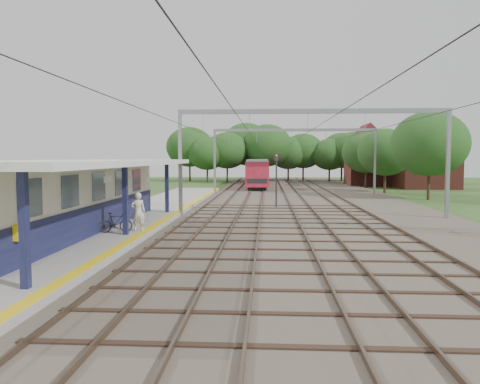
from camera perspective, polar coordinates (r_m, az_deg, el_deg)
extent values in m
plane|color=#2D4C1E|center=(15.63, 0.89, -10.24)|extent=(160.00, 160.00, 0.00)
cube|color=#473D33|center=(45.42, 7.56, -0.71)|extent=(18.00, 90.00, 0.10)
cube|color=gray|center=(30.47, -12.21, -2.92)|extent=(5.00, 52.00, 0.35)
cube|color=yellow|center=(29.93, -8.06, -2.65)|extent=(0.45, 52.00, 0.01)
cube|color=beige|center=(24.17, -19.94, -0.45)|extent=(3.20, 18.00, 3.40)
cube|color=#13153C|center=(23.68, -16.27, -2.89)|extent=(0.06, 18.00, 1.40)
cube|color=slate|center=(23.54, -16.32, 0.74)|extent=(0.05, 16.00, 1.30)
cube|color=yellow|center=(16.32, -25.44, -4.48)|extent=(0.18, 0.38, 0.50)
cube|color=#13153C|center=(13.92, -24.82, -4.23)|extent=(0.22, 0.22, 3.20)
cube|color=#13153C|center=(22.20, -13.82, -0.96)|extent=(0.22, 0.22, 3.20)
cube|color=#13153C|center=(30.89, -8.90, 0.52)|extent=(0.22, 0.22, 3.20)
cube|color=silver|center=(22.75, -18.48, 3.40)|extent=(6.40, 20.00, 0.24)
cube|color=white|center=(20.27, -15.81, 1.50)|extent=(0.06, 0.85, 0.26)
cube|color=brown|center=(45.54, -2.81, -0.51)|extent=(0.07, 88.00, 0.15)
cube|color=brown|center=(45.41, -1.01, -0.52)|extent=(0.07, 88.00, 0.15)
cube|color=brown|center=(45.32, 0.97, -0.53)|extent=(0.07, 88.00, 0.15)
cube|color=brown|center=(45.28, 2.78, -0.54)|extent=(0.07, 88.00, 0.15)
cube|color=brown|center=(45.32, 5.65, -0.55)|extent=(0.07, 88.00, 0.15)
cube|color=brown|center=(45.40, 7.46, -0.55)|extent=(0.07, 88.00, 0.15)
cube|color=brown|center=(45.61, 10.17, -0.56)|extent=(0.07, 88.00, 0.15)
cube|color=brown|center=(45.80, 11.95, -0.57)|extent=(0.07, 88.00, 0.15)
cube|color=gray|center=(30.66, -7.29, 3.41)|extent=(0.22, 0.22, 7.00)
cube|color=gray|center=(32.20, 24.02, 3.12)|extent=(0.22, 0.22, 7.00)
cube|color=gray|center=(30.41, 8.83, 9.71)|extent=(17.00, 0.20, 0.30)
cube|color=gray|center=(50.45, -3.10, 3.73)|extent=(0.22, 0.22, 7.00)
cube|color=gray|center=(51.40, 16.13, 3.58)|extent=(0.22, 0.22, 7.00)
cube|color=gray|center=(50.30, 6.64, 7.52)|extent=(17.00, 0.20, 0.30)
cylinder|color=black|center=(45.35, -1.92, 6.21)|extent=(0.02, 88.00, 0.02)
cylinder|color=black|center=(45.17, 1.89, 6.21)|extent=(0.02, 88.00, 0.02)
cylinder|color=black|center=(45.23, 6.61, 6.19)|extent=(0.02, 88.00, 0.02)
cylinder|color=black|center=(45.58, 11.16, 6.12)|extent=(0.02, 88.00, 0.02)
cylinder|color=#382619|center=(76.91, -4.63, 2.34)|extent=(0.28, 0.28, 2.88)
ellipsoid|color=#194619|center=(76.88, -4.65, 4.96)|extent=(6.72, 6.72, 5.76)
cylinder|color=#382619|center=(78.31, -0.07, 2.25)|extent=(0.28, 0.28, 2.52)
ellipsoid|color=#194619|center=(78.27, -0.07, 4.51)|extent=(5.88, 5.88, 5.04)
cylinder|color=#382619|center=(75.18, 4.37, 2.43)|extent=(0.28, 0.28, 3.24)
ellipsoid|color=#194619|center=(75.16, 4.38, 5.45)|extent=(7.56, 7.56, 6.48)
cylinder|color=#382619|center=(77.52, 8.78, 2.25)|extent=(0.28, 0.28, 2.70)
ellipsoid|color=#194619|center=(77.48, 8.81, 4.69)|extent=(6.30, 6.30, 5.40)
cylinder|color=#382619|center=(54.97, 17.93, 1.23)|extent=(0.28, 0.28, 2.52)
ellipsoid|color=#194619|center=(54.91, 18.00, 4.44)|extent=(5.88, 5.88, 5.04)
cylinder|color=#382619|center=(70.65, 15.06, 2.04)|extent=(0.28, 0.28, 2.88)
ellipsoid|color=#194619|center=(70.61, 15.12, 4.90)|extent=(6.72, 6.72, 5.76)
cube|color=brown|center=(64.45, 21.76, 2.42)|extent=(7.00, 6.00, 4.50)
cube|color=maroon|center=(64.45, 21.84, 5.22)|extent=(4.99, 6.12, 4.99)
cube|color=brown|center=(68.88, 16.23, 2.85)|extent=(8.00, 6.00, 5.00)
cube|color=maroon|center=(68.89, 16.29, 5.68)|extent=(5.52, 6.12, 5.52)
imported|color=silver|center=(23.19, -12.31, -2.35)|extent=(0.77, 0.59, 1.89)
imported|color=black|center=(23.04, -14.94, -3.62)|extent=(1.64, 0.94, 0.95)
cube|color=black|center=(61.35, 2.26, 0.84)|extent=(2.16, 15.40, 0.44)
cube|color=maroon|center=(61.28, 2.26, 2.40)|extent=(2.70, 16.74, 2.90)
cube|color=black|center=(61.27, 2.26, 2.67)|extent=(2.74, 15.40, 0.84)
cube|color=slate|center=(61.25, 2.27, 3.87)|extent=(2.48, 16.74, 0.28)
cube|color=black|center=(78.67, 2.49, 1.57)|extent=(2.16, 15.40, 0.44)
cube|color=maroon|center=(78.61, 2.50, 2.79)|extent=(2.70, 16.74, 2.90)
cube|color=black|center=(78.60, 2.50, 3.00)|extent=(2.74, 15.40, 0.84)
cube|color=slate|center=(78.59, 2.50, 3.94)|extent=(2.48, 16.74, 0.28)
cylinder|color=black|center=(36.20, 4.45, 1.04)|extent=(0.15, 0.15, 3.84)
cube|color=black|center=(36.15, 4.46, 4.23)|extent=(0.32, 0.24, 0.53)
sphere|color=red|center=(36.05, 4.47, 4.47)|extent=(0.13, 0.13, 0.13)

